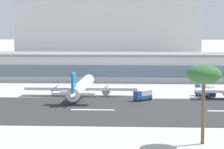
% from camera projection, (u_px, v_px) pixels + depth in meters
% --- Properties ---
extents(ground_plane, '(1400.00, 1400.00, 0.00)m').
position_uv_depth(ground_plane, '(87.00, 109.00, 130.60)').
color(ground_plane, '#B2AFA8').
extents(runway_strip, '(800.00, 42.26, 0.08)m').
position_uv_depth(runway_strip, '(86.00, 110.00, 128.35)').
color(runway_strip, '#2D2D30').
rests_on(runway_strip, ground_plane).
extents(runway_centreline_dash_4, '(12.00, 1.20, 0.01)m').
position_uv_depth(runway_centreline_dash_4, '(93.00, 110.00, 128.24)').
color(runway_centreline_dash_4, white).
rests_on(runway_centreline_dash_4, runway_strip).
extents(terminal_building, '(145.50, 23.78, 11.50)m').
position_uv_depth(terminal_building, '(101.00, 66.00, 201.74)').
color(terminal_building, '#B7BABC').
rests_on(terminal_building, ground_plane).
extents(distant_hotel_block, '(131.55, 33.47, 43.77)m').
position_uv_depth(distant_hotel_block, '(108.00, 28.00, 342.18)').
color(distant_hotel_block, '#BCBCC1').
rests_on(distant_hotel_block, ground_plane).
extents(airliner_blue_tail_gate_1, '(36.84, 45.60, 9.52)m').
position_uv_depth(airliner_blue_tail_gate_1, '(81.00, 87.00, 152.76)').
color(airliner_blue_tail_gate_1, silver).
rests_on(airliner_blue_tail_gate_1, ground_plane).
extents(service_box_truck_0, '(6.06, 5.81, 3.25)m').
position_uv_depth(service_box_truck_0, '(143.00, 95.00, 144.30)').
color(service_box_truck_0, '#23569E').
rests_on(service_box_truck_0, ground_plane).
extents(service_fuel_truck_1, '(5.96, 8.80, 3.95)m').
position_uv_depth(service_fuel_truck_1, '(205.00, 90.00, 152.70)').
color(service_fuel_truck_1, '#23569E').
rests_on(service_fuel_truck_1, ground_plane).
extents(palm_tree_1, '(6.69, 6.69, 15.55)m').
position_uv_depth(palm_tree_1, '(204.00, 75.00, 89.91)').
color(palm_tree_1, brown).
rests_on(palm_tree_1, ground_plane).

